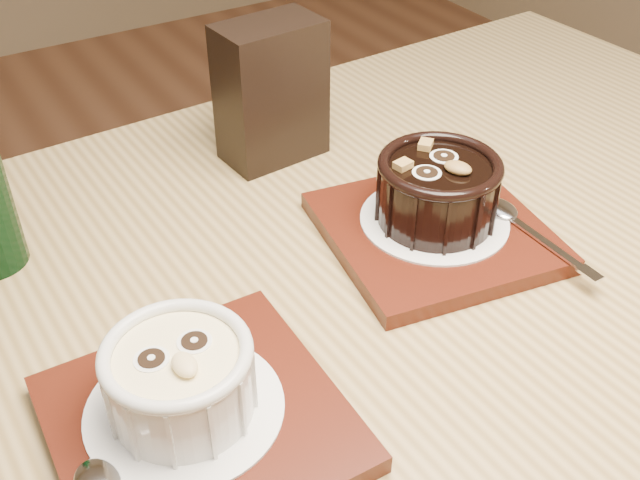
{
  "coord_description": "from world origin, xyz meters",
  "views": [
    {
      "loc": [
        -0.2,
        -0.4,
        1.15
      ],
      "look_at": [
        0.03,
        -0.02,
        0.81
      ],
      "focal_mm": 42.0,
      "sensor_mm": 36.0,
      "label": 1
    }
  ],
  "objects_px": {
    "ramekin_white": "(180,376)",
    "ramekin_dark": "(438,188)",
    "tray_right": "(434,232)",
    "condiment_stand": "(271,92)",
    "tray_left": "(199,423)",
    "table": "(362,400)"
  },
  "relations": [
    {
      "from": "ramekin_white",
      "to": "tray_right",
      "type": "xyz_separation_m",
      "value": [
        0.27,
        0.08,
        -0.04
      ]
    },
    {
      "from": "ramekin_white",
      "to": "ramekin_dark",
      "type": "bearing_deg",
      "value": 16.32
    },
    {
      "from": "tray_left",
      "to": "ramekin_white",
      "type": "height_order",
      "value": "ramekin_white"
    },
    {
      "from": "table",
      "to": "ramekin_white",
      "type": "distance_m",
      "value": 0.21
    },
    {
      "from": "table",
      "to": "ramekin_white",
      "type": "xyz_separation_m",
      "value": [
        -0.16,
        -0.02,
        0.14
      ]
    },
    {
      "from": "tray_left",
      "to": "condiment_stand",
      "type": "relative_size",
      "value": 1.29
    },
    {
      "from": "table",
      "to": "tray_right",
      "type": "relative_size",
      "value": 6.83
    },
    {
      "from": "tray_left",
      "to": "condiment_stand",
      "type": "xyz_separation_m",
      "value": [
        0.21,
        0.29,
        0.06
      ]
    },
    {
      "from": "tray_left",
      "to": "tray_right",
      "type": "relative_size",
      "value": 1.0
    },
    {
      "from": "tray_left",
      "to": "condiment_stand",
      "type": "height_order",
      "value": "condiment_stand"
    },
    {
      "from": "ramekin_white",
      "to": "condiment_stand",
      "type": "xyz_separation_m",
      "value": [
        0.22,
        0.28,
        0.02
      ]
    },
    {
      "from": "tray_left",
      "to": "ramekin_white",
      "type": "bearing_deg",
      "value": 120.18
    },
    {
      "from": "tray_right",
      "to": "ramekin_dark",
      "type": "height_order",
      "value": "ramekin_dark"
    },
    {
      "from": "table",
      "to": "ramekin_dark",
      "type": "distance_m",
      "value": 0.19
    },
    {
      "from": "tray_left",
      "to": "condiment_stand",
      "type": "bearing_deg",
      "value": 53.36
    },
    {
      "from": "tray_right",
      "to": "condiment_stand",
      "type": "relative_size",
      "value": 1.29
    },
    {
      "from": "table",
      "to": "tray_left",
      "type": "relative_size",
      "value": 6.83
    },
    {
      "from": "tray_right",
      "to": "condiment_stand",
      "type": "bearing_deg",
      "value": 103.54
    },
    {
      "from": "table",
      "to": "tray_right",
      "type": "distance_m",
      "value": 0.16
    },
    {
      "from": "table",
      "to": "ramekin_dark",
      "type": "height_order",
      "value": "ramekin_dark"
    },
    {
      "from": "ramekin_white",
      "to": "ramekin_dark",
      "type": "relative_size",
      "value": 0.91
    },
    {
      "from": "ramekin_white",
      "to": "condiment_stand",
      "type": "bearing_deg",
      "value": 51.5
    }
  ]
}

